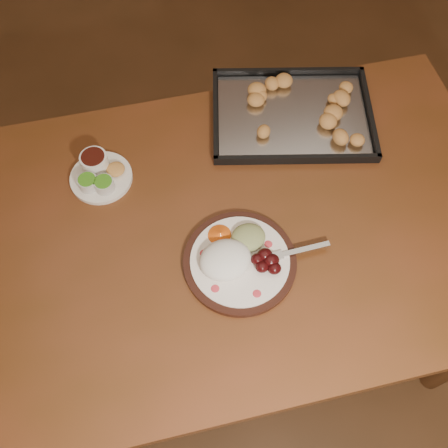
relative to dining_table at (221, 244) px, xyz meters
name	(u,v)px	position (x,y,z in m)	size (l,w,h in m)	color
ground	(242,255)	(0.17, 0.24, -0.65)	(4.00, 4.00, 0.00)	brown
dining_table	(221,244)	(0.00, 0.00, 0.00)	(1.58, 1.04, 0.75)	brown
dinner_plate	(237,258)	(0.01, -0.10, 0.12)	(0.35, 0.27, 0.06)	black
condiment_saucer	(99,174)	(-0.25, 0.24, 0.12)	(0.16, 0.16, 0.05)	white
baking_tray	(292,114)	(0.30, 0.27, 0.11)	(0.52, 0.45, 0.05)	black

